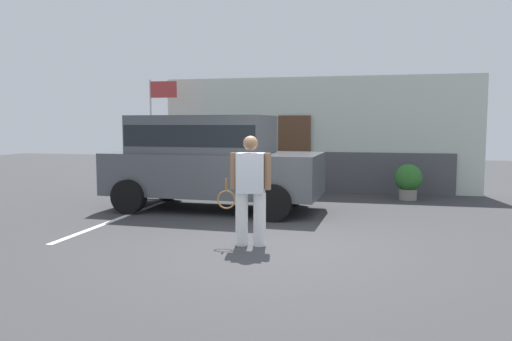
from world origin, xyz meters
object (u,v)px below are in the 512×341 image
(tennis_player_man, at_px, (250,189))
(flag_pole, at_px, (157,114))
(parked_suv, at_px, (209,157))
(potted_plant_by_porch, at_px, (408,180))

(tennis_player_man, relative_size, flag_pole, 0.55)
(tennis_player_man, bearing_deg, parked_suv, -66.74)
(tennis_player_man, distance_m, flag_pole, 7.08)
(potted_plant_by_porch, bearing_deg, parked_suv, -150.70)
(flag_pole, bearing_deg, parked_suv, -47.85)
(tennis_player_man, relative_size, potted_plant_by_porch, 1.92)
(tennis_player_man, xyz_separation_m, potted_plant_by_porch, (2.69, 5.41, -0.39))
(flag_pole, bearing_deg, potted_plant_by_porch, -2.02)
(flag_pole, bearing_deg, tennis_player_man, -54.28)
(potted_plant_by_porch, bearing_deg, tennis_player_man, -116.40)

